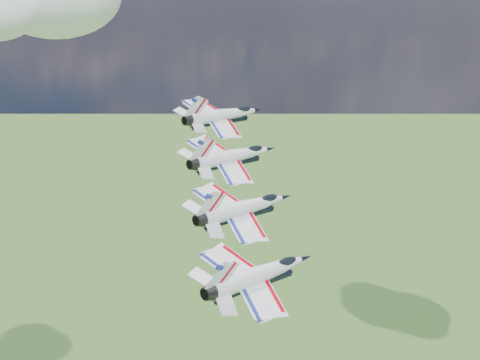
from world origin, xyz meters
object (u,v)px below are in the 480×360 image
Objects in this scene: jet_0 at (225,115)px; jet_3 at (262,274)px; jet_2 at (246,207)px; jet_1 at (234,156)px.

jet_0 reaches higher than jet_3.
jet_2 reaches higher than jet_3.
jet_1 is 1.00× the size of jet_2.
jet_3 is at bearing -33.88° from jet_0.
jet_2 is (14.21, -16.22, -6.74)m from jet_0.
jet_0 reaches higher than jet_1.
jet_3 is (14.21, -16.22, -6.74)m from jet_1.
jet_2 is (7.10, -8.11, -3.37)m from jet_1.
jet_0 is 1.00× the size of jet_1.
jet_0 is at bearing 146.12° from jet_1.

